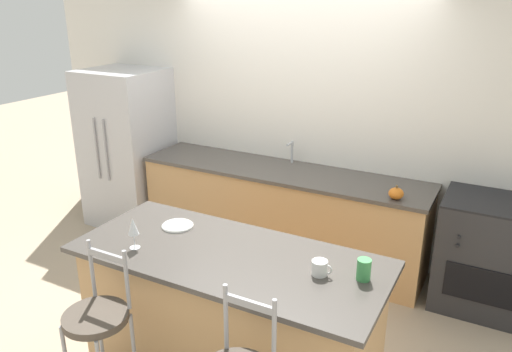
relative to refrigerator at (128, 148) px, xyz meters
name	(u,v)px	position (x,y,z in m)	size (l,w,h in m)	color
ground_plane	(263,271)	(1.87, -0.33, -0.86)	(18.00, 18.00, 0.00)	tan
wall_back	(298,116)	(1.87, 0.40, 0.49)	(6.00, 0.07, 2.70)	silver
back_counter	(282,212)	(1.87, 0.06, -0.41)	(2.82, 0.71, 0.91)	tan
sink_faucet	(292,150)	(1.87, 0.27, 0.18)	(0.02, 0.13, 0.22)	#ADAFB5
kitchen_island	(229,316)	(2.30, -1.65, -0.39)	(2.01, 0.87, 0.94)	tan
refrigerator	(128,148)	(0.00, 0.00, 0.00)	(0.82, 0.79, 1.73)	#BCBCC1
oven_range	(488,255)	(3.74, 0.06, -0.39)	(0.78, 0.66, 0.95)	#28282B
bar_stool_near	(99,334)	(1.83, -2.33, -0.24)	(0.37, 0.37, 1.14)	#99999E
dinner_plate	(178,225)	(1.79, -1.48, 0.08)	(0.22, 0.22, 0.02)	white
wine_glass	(133,227)	(1.73, -1.87, 0.22)	(0.07, 0.07, 0.21)	white
coffee_mug	(320,268)	(2.90, -1.61, 0.12)	(0.12, 0.09, 0.09)	white
tumbler_cup	(364,270)	(3.14, -1.54, 0.14)	(0.08, 0.08, 0.13)	#3D934C
pumpkin_decoration	(396,193)	(3.00, -0.17, 0.09)	(0.12, 0.12, 0.12)	orange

